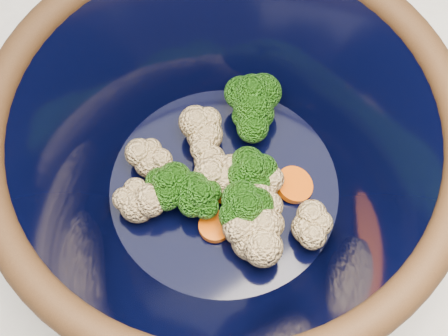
{
  "coord_description": "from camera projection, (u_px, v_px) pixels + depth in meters",
  "views": [
    {
      "loc": [
        -0.08,
        -0.29,
        1.42
      ],
      "look_at": [
        0.05,
        -0.11,
        0.97
      ],
      "focal_mm": 50.0,
      "sensor_mm": 36.0,
      "label": 1
    }
  ],
  "objects": [
    {
      "name": "ground",
      "position": [
        180.0,
        333.0,
        1.4
      ],
      "size": [
        3.0,
        3.0,
        0.0
      ],
      "primitive_type": "plane",
      "color": "#9E7A54",
      "rests_on": "ground"
    },
    {
      "name": "counter",
      "position": [
        162.0,
        277.0,
        1.0
      ],
      "size": [
        1.2,
        1.2,
        0.9
      ],
      "primitive_type": "cube",
      "color": "silver",
      "rests_on": "ground"
    },
    {
      "name": "mixing_bowl",
      "position": [
        224.0,
        160.0,
        0.49
      ],
      "size": [
        0.39,
        0.39,
        0.16
      ],
      "rotation": [
        0.0,
        0.0,
        0.14
      ],
      "color": "black",
      "rests_on": "counter"
    },
    {
      "name": "vegetable_pile",
      "position": [
        230.0,
        173.0,
        0.52
      ],
      "size": [
        0.17,
        0.16,
        0.06
      ],
      "color": "#608442",
      "rests_on": "mixing_bowl"
    }
  ]
}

